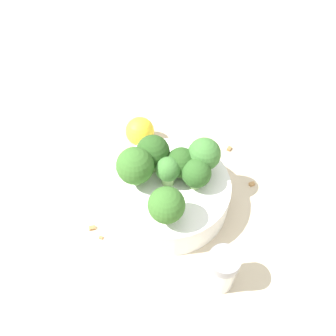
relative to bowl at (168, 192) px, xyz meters
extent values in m
plane|color=beige|center=(0.00, 0.00, -0.02)|extent=(3.00, 3.00, 0.00)
cylinder|color=white|center=(0.00, 0.00, 0.00)|extent=(0.19, 0.19, 0.05)
cylinder|color=#84AD66|center=(0.00, 0.00, 0.04)|extent=(0.02, 0.02, 0.02)
sphere|color=#3D7533|center=(0.00, 0.00, 0.05)|extent=(0.04, 0.04, 0.04)
cylinder|color=#7A9E5B|center=(0.03, -0.02, 0.04)|extent=(0.03, 0.03, 0.03)
sphere|color=#28511E|center=(0.03, -0.02, 0.06)|extent=(0.05, 0.05, 0.05)
cylinder|color=#84AD66|center=(-0.04, -0.01, 0.03)|extent=(0.03, 0.03, 0.02)
sphere|color=#2D5B23|center=(-0.04, -0.01, 0.05)|extent=(0.04, 0.04, 0.04)
cylinder|color=#8EB770|center=(-0.03, 0.06, 0.04)|extent=(0.02, 0.02, 0.03)
sphere|color=#386B28|center=(-0.03, 0.06, 0.06)|extent=(0.05, 0.05, 0.05)
cylinder|color=#7A9E5B|center=(-0.01, -0.02, 0.03)|extent=(0.02, 0.02, 0.02)
sphere|color=#28511E|center=(-0.01, -0.02, 0.05)|extent=(0.04, 0.04, 0.04)
cylinder|color=#84AD66|center=(-0.04, -0.04, 0.04)|extent=(0.02, 0.02, 0.03)
sphere|color=#3D7533|center=(-0.04, -0.04, 0.06)|extent=(0.05, 0.05, 0.05)
cylinder|color=#8EB770|center=(0.04, 0.02, 0.04)|extent=(0.02, 0.02, 0.03)
sphere|color=#386B28|center=(0.04, 0.02, 0.06)|extent=(0.05, 0.05, 0.05)
cylinder|color=silver|center=(-0.12, 0.08, 0.00)|extent=(0.04, 0.04, 0.05)
cylinder|color=gray|center=(-0.12, 0.08, 0.03)|extent=(0.04, 0.04, 0.01)
sphere|color=yellow|center=(0.11, -0.10, 0.00)|extent=(0.05, 0.05, 0.05)
cube|color=olive|center=(0.06, 0.10, -0.02)|extent=(0.01, 0.00, 0.01)
cube|color=olive|center=(0.08, 0.10, -0.02)|extent=(0.01, 0.01, 0.01)
cube|color=#AD7F4C|center=(-0.11, -0.10, -0.02)|extent=(0.01, 0.01, 0.01)
cube|color=olive|center=(-0.04, -0.16, -0.02)|extent=(0.01, 0.01, 0.01)
camera|label=1|loc=(-0.14, 0.27, 0.41)|focal=35.00mm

